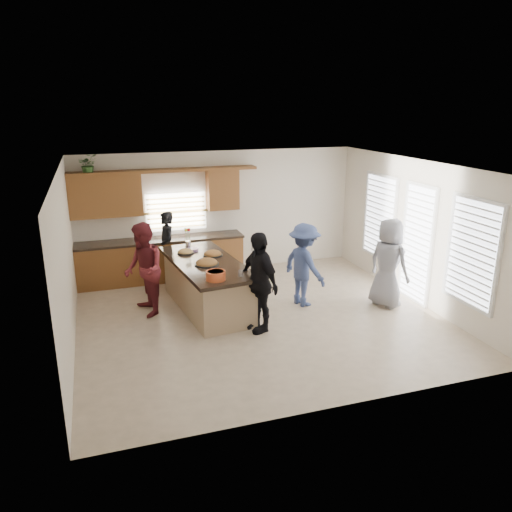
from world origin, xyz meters
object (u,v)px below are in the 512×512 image
object	(u,v)px
woman_left_mid	(144,270)
woman_right_back	(304,265)
woman_left_front	(259,282)
island	(207,286)
woman_right_front	(388,263)
salad_bowl	(216,275)
woman_left_back	(167,247)

from	to	relation	value
woman_left_mid	woman_right_back	world-z (taller)	woman_left_mid
woman_left_mid	woman_left_front	world-z (taller)	woman_left_front
island	woman_right_front	world-z (taller)	woman_right_front
salad_bowl	woman_left_mid	distance (m)	1.58
woman_left_mid	woman_right_back	size ratio (longest dim) A/B	1.07
salad_bowl	woman_right_front	size ratio (longest dim) A/B	0.19
salad_bowl	woman_left_back	world-z (taller)	woman_left_back
woman_right_front	woman_left_front	bearing A→B (deg)	74.51
salad_bowl	woman_left_front	distance (m)	0.75
woman_right_back	salad_bowl	bearing A→B (deg)	90.52
woman_left_mid	salad_bowl	bearing A→B (deg)	35.86
woman_left_back	woman_left_mid	size ratio (longest dim) A/B	0.90
woman_right_front	woman_right_back	bearing A→B (deg)	49.38
woman_left_back	woman_left_mid	distance (m)	1.78
salad_bowl	woman_right_back	bearing A→B (deg)	18.53
salad_bowl	woman_left_back	xyz separation A→B (m)	(-0.43, 2.78, -0.24)
woman_right_back	woman_right_front	xyz separation A→B (m)	(1.53, -0.55, 0.06)
woman_left_front	woman_right_back	size ratio (longest dim) A/B	1.08
woman_left_back	salad_bowl	bearing A→B (deg)	1.18
island	woman_left_mid	distance (m)	1.24
woman_left_front	woman_right_back	world-z (taller)	woman_left_front
salad_bowl	woman_left_back	size ratio (longest dim) A/B	0.21
woman_left_back	woman_right_back	xyz separation A→B (m)	(2.34, -2.14, 0.03)
salad_bowl	island	bearing A→B (deg)	86.22
salad_bowl	woman_left_mid	world-z (taller)	woman_left_mid
woman_left_back	woman_left_mid	xyz separation A→B (m)	(-0.66, -1.65, 0.08)
woman_right_back	woman_left_back	bearing A→B (deg)	29.57
woman_left_back	island	bearing A→B (deg)	8.59
woman_left_back	woman_left_front	world-z (taller)	woman_left_front
salad_bowl	woman_left_front	bearing A→B (deg)	-12.76
island	woman_left_mid	size ratio (longest dim) A/B	1.60
island	woman_left_front	bearing A→B (deg)	-68.78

